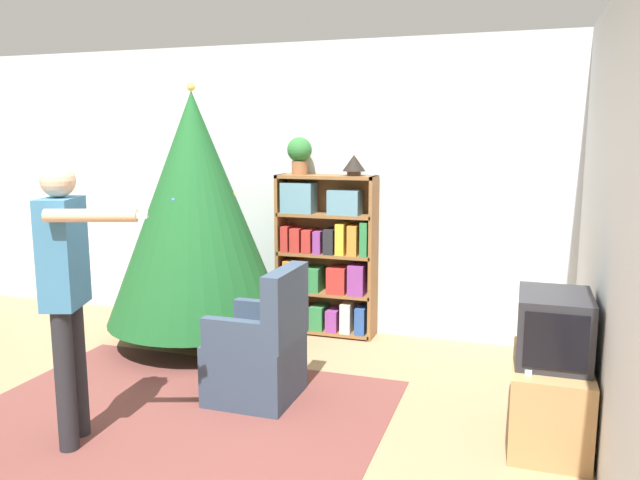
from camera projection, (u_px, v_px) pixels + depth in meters
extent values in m
plane|color=#9E7A56|center=(185.00, 431.00, 3.79)|extent=(14.00, 14.00, 0.00)
cube|color=silver|center=(309.00, 188.00, 5.74)|extent=(8.00, 0.10, 2.60)
cube|color=silver|center=(634.00, 242.00, 2.85)|extent=(0.10, 8.00, 2.60)
cube|color=brown|center=(173.00, 417.00, 3.97)|extent=(2.66, 2.10, 0.01)
cube|color=brown|center=(282.00, 253.00, 5.71)|extent=(0.03, 0.26, 1.44)
cube|color=brown|center=(373.00, 259.00, 5.44)|extent=(0.03, 0.26, 1.44)
cube|color=brown|center=(326.00, 177.00, 5.46)|extent=(0.89, 0.26, 0.03)
cube|color=brown|center=(330.00, 253.00, 5.69)|extent=(0.89, 0.01, 1.44)
cube|color=brown|center=(326.00, 330.00, 5.69)|extent=(0.86, 0.26, 0.03)
cube|color=orange|center=(289.00, 312.00, 5.75)|extent=(0.10, 0.20, 0.26)
cube|color=#843889|center=(304.00, 316.00, 5.71)|extent=(0.12, 0.21, 0.20)
cube|color=#2D7A42|center=(319.00, 316.00, 5.68)|extent=(0.12, 0.24, 0.22)
cube|color=#843889|center=(334.00, 319.00, 5.64)|extent=(0.10, 0.25, 0.19)
cube|color=beige|center=(348.00, 317.00, 5.58)|extent=(0.09, 0.22, 0.27)
cube|color=#284C93|center=(362.00, 320.00, 5.54)|extent=(0.09, 0.22, 0.24)
cube|color=brown|center=(326.00, 292.00, 5.63)|extent=(0.86, 0.26, 0.03)
cube|color=orange|center=(294.00, 274.00, 5.68)|extent=(0.14, 0.21, 0.27)
cube|color=#2D7A42|center=(314.00, 278.00, 5.64)|extent=(0.16, 0.24, 0.21)
cube|color=#B22D28|center=(339.00, 280.00, 5.55)|extent=(0.17, 0.22, 0.23)
cube|color=#843889|center=(358.00, 279.00, 5.49)|extent=(0.14, 0.21, 0.27)
cube|color=brown|center=(326.00, 254.00, 5.57)|extent=(0.86, 0.26, 0.03)
cube|color=#B22D28|center=(288.00, 238.00, 5.65)|extent=(0.07, 0.23, 0.23)
cube|color=#B22D28|center=(298.00, 240.00, 5.60)|extent=(0.09, 0.19, 0.22)
cube|color=#B22D28|center=(310.00, 240.00, 5.58)|extent=(0.08, 0.23, 0.21)
cube|color=#843889|center=(320.00, 242.00, 5.55)|extent=(0.07, 0.21, 0.20)
cube|color=#232328|center=(331.00, 241.00, 5.51)|extent=(0.09, 0.22, 0.22)
cube|color=gold|center=(343.00, 238.00, 5.49)|extent=(0.08, 0.23, 0.27)
cube|color=orange|center=(354.00, 240.00, 5.44)|extent=(0.08, 0.20, 0.26)
cube|color=#2D7A42|center=(366.00, 239.00, 5.40)|extent=(0.06, 0.20, 0.30)
cube|color=brown|center=(326.00, 215.00, 5.51)|extent=(0.86, 0.26, 0.03)
cube|color=#5B899E|center=(299.00, 198.00, 5.53)|extent=(0.29, 0.20, 0.27)
cube|color=#5B899E|center=(345.00, 202.00, 5.41)|extent=(0.28, 0.20, 0.21)
cube|color=tan|center=(549.00, 400.00, 3.66)|extent=(0.43, 0.80, 0.49)
cube|color=#28282D|center=(554.00, 327.00, 3.59)|extent=(0.40, 0.54, 0.40)
cube|color=black|center=(556.00, 342.00, 3.33)|extent=(0.33, 0.01, 0.31)
cube|color=white|center=(528.00, 370.00, 3.43)|extent=(0.04, 0.12, 0.02)
cylinder|color=#4C3323|center=(199.00, 338.00, 5.40)|extent=(0.36, 0.36, 0.10)
cylinder|color=brown|center=(199.00, 325.00, 5.38)|extent=(0.08, 0.08, 0.12)
cone|color=#195123|center=(195.00, 208.00, 5.22)|extent=(1.51, 1.51, 1.92)
sphere|color=#335BB2|center=(174.00, 200.00, 4.90)|extent=(0.04, 0.04, 0.04)
sphere|color=gold|center=(233.00, 195.00, 5.21)|extent=(0.05, 0.05, 0.05)
sphere|color=silver|center=(256.00, 295.00, 5.03)|extent=(0.04, 0.04, 0.04)
sphere|color=red|center=(194.00, 206.00, 5.57)|extent=(0.06, 0.06, 0.06)
sphere|color=gold|center=(142.00, 268.00, 4.91)|extent=(0.04, 0.04, 0.04)
sphere|color=#E5CC4C|center=(191.00, 87.00, 5.05)|extent=(0.07, 0.07, 0.07)
cube|color=#334256|center=(255.00, 368.00, 4.25)|extent=(0.56, 0.56, 0.42)
cube|color=#334256|center=(286.00, 306.00, 4.10)|extent=(0.12, 0.56, 0.50)
cube|color=#334256|center=(268.00, 315.00, 4.42)|extent=(0.50, 0.08, 0.20)
cube|color=#334256|center=(239.00, 335.00, 3.98)|extent=(0.50, 0.08, 0.20)
cylinder|color=#232328|center=(77.00, 369.00, 3.69)|extent=(0.11, 0.11, 0.82)
cylinder|color=#232328|center=(65.00, 381.00, 3.51)|extent=(0.11, 0.11, 0.82)
cube|color=teal|center=(63.00, 253.00, 3.48)|extent=(0.27, 0.36, 0.62)
cylinder|color=#DBAD89|center=(77.00, 252.00, 3.68)|extent=(0.07, 0.07, 0.49)
cylinder|color=#DBAD89|center=(91.00, 216.00, 3.25)|extent=(0.48, 0.22, 0.07)
cube|color=white|center=(137.00, 215.00, 3.25)|extent=(0.12, 0.07, 0.03)
sphere|color=#DBAD89|center=(58.00, 181.00, 3.41)|extent=(0.19, 0.19, 0.19)
cylinder|color=#935B38|center=(300.00, 168.00, 5.52)|extent=(0.14, 0.14, 0.12)
sphere|color=#2D7033|center=(299.00, 150.00, 5.50)|extent=(0.22, 0.22, 0.22)
cylinder|color=#473828|center=(354.00, 173.00, 5.37)|extent=(0.12, 0.12, 0.04)
cone|color=black|center=(354.00, 163.00, 5.36)|extent=(0.20, 0.20, 0.14)
cube|color=beige|center=(228.00, 359.00, 4.99)|extent=(0.21, 0.15, 0.03)
cube|color=orange|center=(229.00, 356.00, 4.97)|extent=(0.20, 0.13, 0.03)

